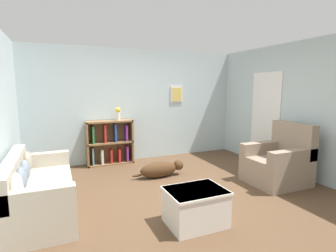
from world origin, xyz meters
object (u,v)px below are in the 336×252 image
(bookshelf, at_px, (110,143))
(coffee_table, at_px, (195,206))
(dog, at_px, (161,169))
(recliner_chair, at_px, (279,163))
(vase, at_px, (118,113))
(couch, at_px, (37,192))

(bookshelf, height_order, coffee_table, bookshelf)
(coffee_table, relative_size, dog, 0.70)
(recliner_chair, relative_size, vase, 3.78)
(recliner_chair, height_order, vase, vase)
(bookshelf, xyz_separation_m, dog, (0.73, -1.28, -0.32))
(coffee_table, bearing_deg, recliner_chair, 18.32)
(couch, xyz_separation_m, recliner_chair, (3.96, -0.41, 0.06))
(dog, height_order, vase, vase)
(coffee_table, height_order, dog, coffee_table)
(coffee_table, xyz_separation_m, vase, (-0.28, 3.07, 0.91))
(couch, distance_m, dog, 2.23)
(couch, relative_size, coffee_table, 2.50)
(couch, bearing_deg, bookshelf, 55.42)
(dog, bearing_deg, vase, 112.64)
(bookshelf, distance_m, coffee_table, 3.14)
(bookshelf, height_order, dog, bookshelf)
(dog, bearing_deg, coffee_table, -97.78)
(couch, height_order, bookshelf, bookshelf)
(coffee_table, relative_size, vase, 2.55)
(dog, bearing_deg, couch, -161.30)
(coffee_table, bearing_deg, bookshelf, 98.82)
(bookshelf, bearing_deg, coffee_table, -81.18)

